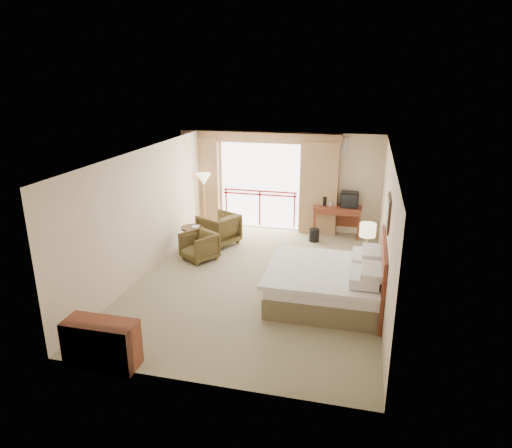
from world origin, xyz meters
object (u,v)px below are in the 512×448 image
(desk, at_px, (338,212))
(dresser, at_px, (101,344))
(bed, at_px, (328,283))
(table_lamp, at_px, (368,230))
(side_table, at_px, (193,235))
(floor_lamp, at_px, (204,181))
(wastebasket, at_px, (314,235))
(nightstand, at_px, (365,265))
(armchair_far, at_px, (219,244))
(armchair_near, at_px, (200,259))
(tv, at_px, (350,200))

(desk, xyz_separation_m, dresser, (-2.97, -6.74, -0.27))
(bed, xyz_separation_m, dresser, (-3.08, -2.83, -0.01))
(dresser, bearing_deg, table_lamp, 46.36)
(table_lamp, distance_m, dresser, 5.60)
(side_table, xyz_separation_m, dresser, (0.39, -4.71, -0.05))
(desk, relative_size, floor_lamp, 0.80)
(desk, relative_size, wastebasket, 3.77)
(nightstand, height_order, floor_lamp, floor_lamp)
(armchair_far, height_order, floor_lamp, floor_lamp)
(nightstand, xyz_separation_m, armchair_near, (-3.79, 0.17, -0.30))
(table_lamp, distance_m, wastebasket, 2.55)
(wastebasket, bearing_deg, desk, 50.66)
(tv, relative_size, side_table, 0.75)
(bed, height_order, floor_lamp, floor_lamp)
(bed, relative_size, floor_lamp, 1.35)
(nightstand, relative_size, tv, 1.35)
(side_table, distance_m, dresser, 4.73)
(nightstand, distance_m, armchair_near, 3.81)
(bed, bearing_deg, floor_lamp, 136.43)
(tv, relative_size, floor_lamp, 0.29)
(desk, height_order, armchair_far, desk)
(tv, distance_m, wastebasket, 1.33)
(desk, relative_size, armchair_near, 1.72)
(bed, height_order, table_lamp, table_lamp)
(nightstand, bearing_deg, floor_lamp, 154.68)
(floor_lamp, relative_size, dresser, 1.44)
(bed, height_order, desk, bed)
(desk, distance_m, floor_lamp, 3.74)
(armchair_far, bearing_deg, floor_lamp, -117.71)
(tv, bearing_deg, bed, -105.26)
(bed, bearing_deg, table_lamp, 62.02)
(table_lamp, bearing_deg, floor_lamp, 152.36)
(bed, height_order, side_table, bed)
(bed, distance_m, dresser, 4.19)
(bed, height_order, nightstand, bed)
(nightstand, relative_size, side_table, 1.00)
(desk, height_order, armchair_near, desk)
(table_lamp, distance_m, armchair_far, 4.01)
(floor_lamp, height_order, dresser, floor_lamp)
(desk, bearing_deg, armchair_near, -138.66)
(desk, relative_size, tv, 2.77)
(desk, bearing_deg, table_lamp, -72.19)
(armchair_far, xyz_separation_m, dresser, (-0.08, -5.31, 0.36))
(side_table, xyz_separation_m, floor_lamp, (-0.30, 1.71, 0.94))
(table_lamp, height_order, desk, table_lamp)
(bed, relative_size, dresser, 1.95)
(nightstand, xyz_separation_m, floor_lamp, (-4.44, 2.38, 1.05))
(armchair_near, bearing_deg, wastebasket, 70.62)
(armchair_near, bearing_deg, nightstand, 30.94)
(tv, bearing_deg, dresser, -128.56)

